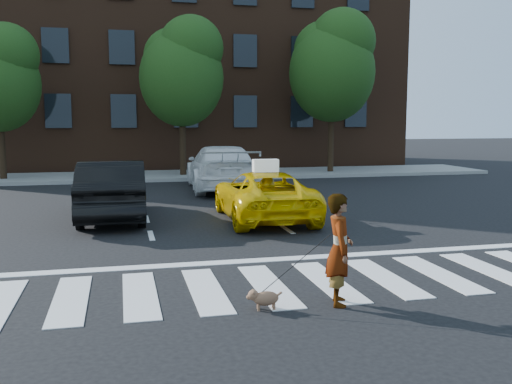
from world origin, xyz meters
TOP-DOWN VIEW (x-y plane):
  - ground at (0.00, 0.00)m, footprint 120.00×120.00m
  - crosswalk at (0.00, 0.00)m, footprint 13.00×2.40m
  - stop_line at (0.00, 1.60)m, footprint 12.00×0.30m
  - sidewalk_far at (0.00, 17.50)m, footprint 30.00×4.00m
  - building at (0.00, 25.00)m, footprint 26.00×10.00m
  - tree_mid at (0.53, 17.00)m, footprint 3.69×3.69m
  - tree_right at (7.53, 17.00)m, footprint 4.00×4.00m
  - taxi at (1.40, 5.86)m, footprint 2.24×4.65m
  - black_sedan at (-2.46, 6.89)m, footprint 1.71×4.74m
  - white_suv at (1.40, 12.27)m, footprint 2.63×5.82m
  - woman at (0.75, -1.10)m, footprint 0.52×0.66m
  - dog at (-0.36, -1.09)m, footprint 0.51×0.24m
  - taxi_sign at (1.40, 5.66)m, footprint 0.66×0.30m

SIDE VIEW (x-z plane):
  - ground at x=0.00m, z-range 0.00..0.00m
  - crosswalk at x=0.00m, z-range 0.00..0.01m
  - stop_line at x=0.00m, z-range 0.00..0.01m
  - sidewalk_far at x=0.00m, z-range 0.00..0.15m
  - dog at x=-0.36m, z-range 0.02..0.31m
  - taxi at x=1.40m, z-range 0.00..1.28m
  - black_sedan at x=-2.46m, z-range 0.00..1.55m
  - woman at x=0.75m, z-range 0.00..1.60m
  - white_suv at x=1.40m, z-range 0.00..1.65m
  - taxi_sign at x=1.40m, z-range 1.28..1.60m
  - tree_mid at x=0.53m, z-range 1.30..8.40m
  - tree_right at x=7.53m, z-range 1.41..9.11m
  - building at x=0.00m, z-range 0.00..12.00m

